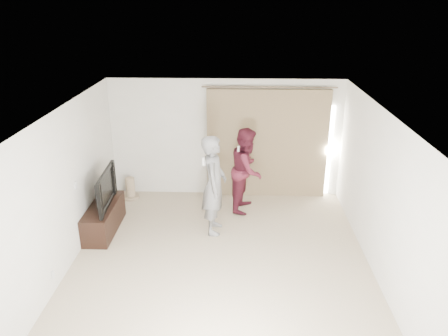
{
  "coord_description": "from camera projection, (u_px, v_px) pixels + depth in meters",
  "views": [
    {
      "loc": [
        0.28,
        -6.29,
        4.22
      ],
      "look_at": [
        0.02,
        1.2,
        1.23
      ],
      "focal_mm": 35.0,
      "sensor_mm": 36.0,
      "label": 1
    }
  ],
  "objects": [
    {
      "name": "scratching_post",
      "position": [
        131.0,
        190.0,
        9.64
      ],
      "size": [
        0.36,
        0.36,
        0.48
      ],
      "color": "tan",
      "rests_on": "ground"
    },
    {
      "name": "person_man",
      "position": [
        214.0,
        185.0,
        8.03
      ],
      "size": [
        0.48,
        0.71,
        1.9
      ],
      "color": "slate",
      "rests_on": "ground"
    },
    {
      "name": "ceiling",
      "position": [
        220.0,
        112.0,
        6.45
      ],
      "size": [
        5.0,
        5.5,
        0.01
      ],
      "primitive_type": "cube",
      "color": "white",
      "rests_on": "wall_back"
    },
    {
      "name": "tv",
      "position": [
        100.0,
        189.0,
        8.07
      ],
      "size": [
        0.22,
        1.21,
        0.69
      ],
      "primitive_type": "imported",
      "rotation": [
        0.0,
        0.0,
        1.62
      ],
      "color": "black",
      "rests_on": "tv_console"
    },
    {
      "name": "curtain",
      "position": [
        268.0,
        144.0,
        9.43
      ],
      "size": [
        2.8,
        0.11,
        2.46
      ],
      "color": "#8B7555",
      "rests_on": "ground"
    },
    {
      "name": "wall_back",
      "position": [
        226.0,
        139.0,
        9.49
      ],
      "size": [
        5.0,
        0.04,
        2.6
      ],
      "primitive_type": "cube",
      "color": "silver",
      "rests_on": "ground"
    },
    {
      "name": "floor",
      "position": [
        221.0,
        261.0,
        7.42
      ],
      "size": [
        5.5,
        5.5,
        0.0
      ],
      "primitive_type": "plane",
      "color": "tan",
      "rests_on": "ground"
    },
    {
      "name": "wall_left",
      "position": [
        65.0,
        189.0,
        7.02
      ],
      "size": [
        0.04,
        5.5,
        2.6
      ],
      "color": "silver",
      "rests_on": "ground"
    },
    {
      "name": "person_woman",
      "position": [
        247.0,
        170.0,
        8.93
      ],
      "size": [
        0.85,
        0.99,
        1.76
      ],
      "color": "#531827",
      "rests_on": "ground"
    },
    {
      "name": "tv_console",
      "position": [
        104.0,
        218.0,
        8.29
      ],
      "size": [
        0.48,
        1.38,
        0.53
      ],
      "primitive_type": "cube",
      "color": "black",
      "rests_on": "ground"
    }
  ]
}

